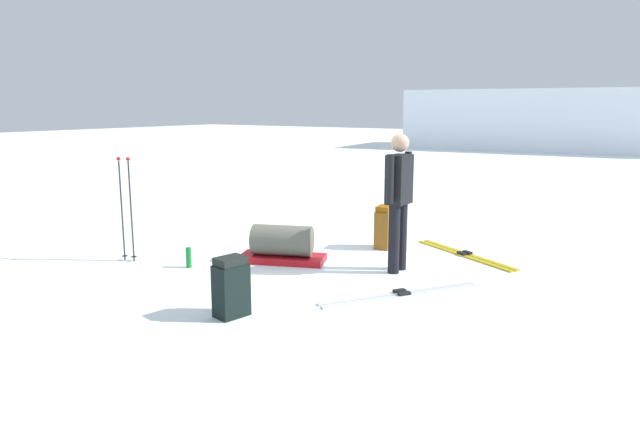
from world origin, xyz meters
name	(u,v)px	position (x,y,z in m)	size (l,w,h in m)	color
ground_plane	(320,264)	(0.00, 0.00, 0.00)	(80.00, 80.00, 0.00)	white
distant_snow_ridge	(549,120)	(-1.77, 22.33, 1.38)	(12.54, 5.00, 2.75)	white
skier_standing	(399,195)	(0.98, 0.25, 0.95)	(0.23, 0.57, 1.70)	black
ski_pair_near	(402,294)	(1.42, -0.56, 0.01)	(1.23, 1.70, 0.05)	silver
ski_pair_far	(465,254)	(1.44, 1.44, 0.01)	(1.67, 1.02, 0.05)	#B89E15
backpack_large_dark	(384,227)	(0.31, 1.21, 0.30)	(0.25, 0.34, 0.62)	brown
backpack_bright	(231,287)	(0.29, -2.04, 0.29)	(0.28, 0.35, 0.60)	black
ski_poles_planted_near	(126,204)	(-2.21, -1.25, 0.76)	(0.20, 0.11, 1.38)	#252428
gear_sled	(282,245)	(-0.47, -0.18, 0.22)	(1.20, 0.82, 0.49)	red
thermos_bottle	(189,258)	(-1.31, -1.05, 0.13)	(0.07, 0.07, 0.26)	#157329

